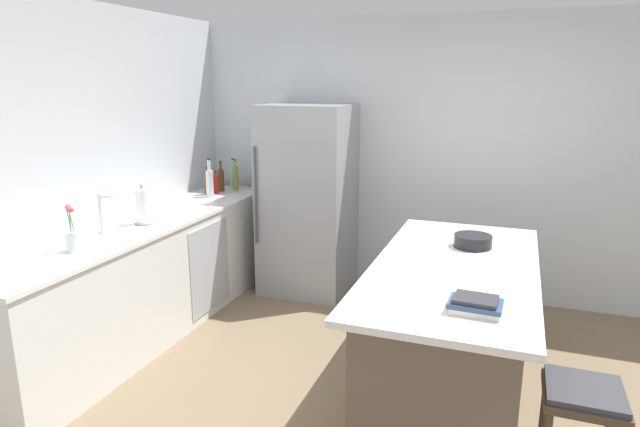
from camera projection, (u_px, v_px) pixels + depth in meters
ground_plane at (379, 419)px, 3.31m from camera, size 7.20×7.20×0.00m
wall_rear at (442, 159)px, 5.05m from camera, size 6.00×0.10×2.60m
wall_left at (47, 185)px, 3.82m from camera, size 0.10×6.00×2.60m
counter_run_left at (150, 276)px, 4.40m from camera, size 0.68×3.12×0.93m
kitchen_island at (451, 330)px, 3.47m from camera, size 0.99×2.07×0.90m
refrigerator at (308, 200)px, 5.18m from camera, size 0.81×0.74×1.81m
bar_stool at (582, 409)px, 2.53m from camera, size 0.36×0.36×0.64m
sink_faucet at (102, 213)px, 3.89m from camera, size 0.15×0.05×0.30m
flower_vase at (72, 238)px, 3.50m from camera, size 0.09×0.09×0.32m
paper_towel_roll at (143, 207)px, 4.17m from camera, size 0.14×0.14×0.31m
gin_bottle at (233, 177)px, 5.57m from camera, size 0.07×0.07×0.31m
olive_oil_bottle at (236, 178)px, 5.47m from camera, size 0.05×0.05×0.32m
syrup_bottle at (221, 180)px, 5.42m from camera, size 0.06×0.06×0.31m
hot_sauce_bottle at (216, 185)px, 5.33m from camera, size 0.05×0.05×0.22m
whiskey_bottle at (208, 184)px, 5.26m from camera, size 0.08×0.08×0.27m
soda_bottle at (210, 182)px, 5.15m from camera, size 0.07×0.07×0.37m
cookbook_stack at (475, 305)px, 2.67m from camera, size 0.27×0.19×0.08m
mixing_bowl at (473, 241)px, 3.71m from camera, size 0.26×0.26×0.09m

